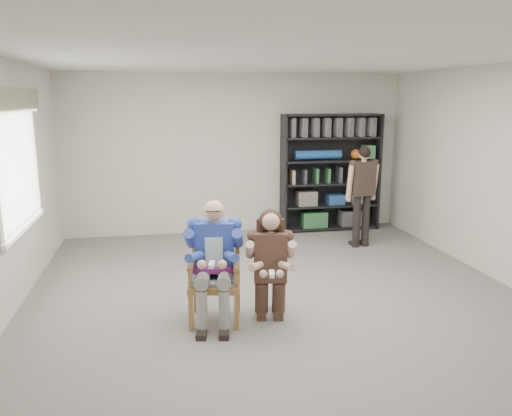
{
  "coord_description": "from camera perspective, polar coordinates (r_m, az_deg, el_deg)",
  "views": [
    {
      "loc": [
        -1.34,
        -5.25,
        2.35
      ],
      "look_at": [
        -0.2,
        0.6,
        1.05
      ],
      "focal_mm": 35.0,
      "sensor_mm": 36.0,
      "label": 1
    }
  ],
  "objects": [
    {
      "name": "room_shell",
      "position": [
        5.5,
        3.24,
        2.34
      ],
      "size": [
        6.0,
        7.0,
        2.8
      ],
      "primitive_type": null,
      "color": "beige",
      "rests_on": "ground"
    },
    {
      "name": "floor",
      "position": [
        5.91,
        3.07,
        -11.16
      ],
      "size": [
        6.0,
        7.0,
        0.01
      ],
      "primitive_type": "cube",
      "color": "slate",
      "rests_on": "ground"
    },
    {
      "name": "window_left",
      "position": [
        6.5,
        -25.39,
        4.76
      ],
      "size": [
        0.16,
        2.0,
        1.75
      ],
      "primitive_type": null,
      "color": "silver",
      "rests_on": "room_shell"
    },
    {
      "name": "armchair",
      "position": [
        5.38,
        -4.73,
        -7.71
      ],
      "size": [
        0.69,
        0.68,
        1.03
      ],
      "primitive_type": null,
      "rotation": [
        0.0,
        0.0,
        -0.18
      ],
      "color": "olive",
      "rests_on": "floor"
    },
    {
      "name": "seated_man",
      "position": [
        5.33,
        -4.76,
        -6.15
      ],
      "size": [
        0.71,
        0.89,
        1.34
      ],
      "primitive_type": null,
      "rotation": [
        0.0,
        0.0,
        -0.18
      ],
      "color": "navy",
      "rests_on": "floor"
    },
    {
      "name": "kneeling_woman",
      "position": [
        5.32,
        1.66,
        -6.77
      ],
      "size": [
        0.66,
        0.9,
        1.22
      ],
      "primitive_type": null,
      "rotation": [
        0.0,
        0.0,
        -0.18
      ],
      "color": "#3E271C",
      "rests_on": "floor"
    },
    {
      "name": "bookshelf",
      "position": [
        9.15,
        8.53,
        4.0
      ],
      "size": [
        1.8,
        0.38,
        2.1
      ],
      "primitive_type": null,
      "color": "black",
      "rests_on": "floor"
    },
    {
      "name": "standing_man",
      "position": [
        8.17,
        12.05,
        1.22
      ],
      "size": [
        0.54,
        0.35,
        1.63
      ],
      "primitive_type": null,
      "rotation": [
        0.0,
        0.0,
        0.14
      ],
      "color": "#2C241D",
      "rests_on": "floor"
    }
  ]
}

